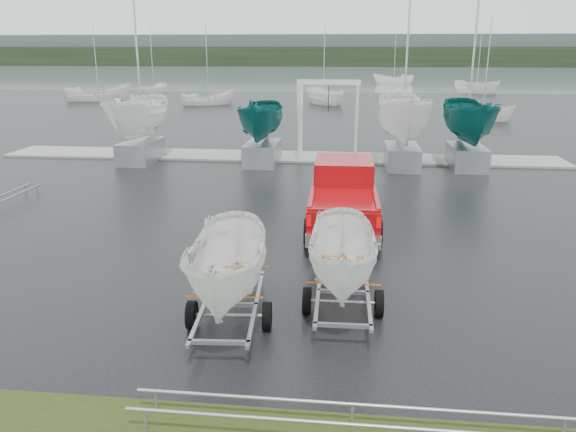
{
  "coord_description": "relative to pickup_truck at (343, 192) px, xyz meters",
  "views": [
    {
      "loc": [
        3.83,
        -16.89,
        5.72
      ],
      "look_at": [
        2.16,
        -1.95,
        1.2
      ],
      "focal_mm": 35.0,
      "sensor_mm": 36.0,
      "label": 1
    }
  ],
  "objects": [
    {
      "name": "ground_plane",
      "position": [
        -3.66,
        -1.39,
        -1.08
      ],
      "size": [
        120.0,
        120.0,
        0.0
      ],
      "primitive_type": "plane",
      "color": "black",
      "rests_on": "ground"
    },
    {
      "name": "lake",
      "position": [
        -3.66,
        98.61,
        -1.09
      ],
      "size": [
        300.0,
        300.0,
        0.0
      ],
      "primitive_type": "plane",
      "color": "slate",
      "rests_on": "ground"
    },
    {
      "name": "dock",
      "position": [
        -3.66,
        11.61,
        -1.03
      ],
      "size": [
        30.0,
        3.0,
        0.12
      ],
      "primitive_type": "cube",
      "color": "#959690",
      "rests_on": "ground"
    },
    {
      "name": "treeline",
      "position": [
        -3.66,
        168.61,
        1.92
      ],
      "size": [
        300.0,
        8.0,
        6.0
      ],
      "primitive_type": "cube",
      "color": "black",
      "rests_on": "ground"
    },
    {
      "name": "far_hill",
      "position": [
        -3.66,
        176.61,
        3.92
      ],
      "size": [
        300.0,
        6.0,
        10.0
      ],
      "primitive_type": "cube",
      "color": "#4C5651",
      "rests_on": "ground"
    },
    {
      "name": "pickup_truck",
      "position": [
        0.0,
        0.0,
        0.0
      ],
      "size": [
        2.39,
        6.26,
        2.07
      ],
      "rotation": [
        0.0,
        0.0,
        0.02
      ],
      "color": "#98080C",
      "rests_on": "ground"
    },
    {
      "name": "trailer_hitched",
      "position": [
        0.12,
        -6.63,
        1.4
      ],
      "size": [
        1.79,
        3.62,
        4.54
      ],
      "rotation": [
        0.0,
        0.0,
        0.02
      ],
      "color": "#95989D",
      "rests_on": "ground"
    },
    {
      "name": "trailer_parked",
      "position": [
        -2.27,
        -7.55,
        1.5
      ],
      "size": [
        1.82,
        3.68,
        4.75
      ],
      "rotation": [
        0.0,
        0.0,
        0.08
      ],
      "color": "#95989D",
      "rests_on": "ground"
    },
    {
      "name": "boat_hoist",
      "position": [
        -1.03,
        11.61,
        1.59
      ],
      "size": [
        3.3,
        2.18,
        4.12
      ],
      "color": "silver",
      "rests_on": "ground"
    },
    {
      "name": "keelboat_0",
      "position": [
        -10.65,
        9.61,
        2.64
      ],
      "size": [
        2.35,
        3.2,
        10.52
      ],
      "color": "#95989D",
      "rests_on": "ground"
    },
    {
      "name": "keelboat_1",
      "position": [
        -4.28,
        9.81,
        2.13
      ],
      "size": [
        2.06,
        3.2,
        6.57
      ],
      "color": "#95989D",
      "rests_on": "ground"
    },
    {
      "name": "keelboat_2",
      "position": [
        2.74,
        9.61,
        2.97
      ],
      "size": [
        2.55,
        3.2,
        10.72
      ],
      "color": "#95989D",
      "rests_on": "ground"
    },
    {
      "name": "keelboat_3",
      "position": [
        5.92,
        9.91,
        2.53
      ],
      "size": [
        2.28,
        3.2,
        10.44
      ],
      "color": "#95989D",
      "rests_on": "ground"
    },
    {
      "name": "mast_rack_2",
      "position": [
        0.34,
        -10.89,
        -0.73
      ],
      "size": [
        7.0,
        0.56,
        0.06
      ],
      "color": "#95989D",
      "rests_on": "ground"
    },
    {
      "name": "moored_boat_0",
      "position": [
        -28.07,
        43.19,
        -1.07
      ],
      "size": [
        3.82,
        3.79,
        11.66
      ],
      "rotation": [
        0.0,
        0.0,
        2.08
      ],
      "color": "white",
      "rests_on": "ground"
    },
    {
      "name": "moored_boat_1",
      "position": [
        -2.78,
        42.31,
        -1.07
      ],
      "size": [
        3.65,
        3.68,
        11.59
      ],
      "rotation": [
        0.0,
        0.0,
        3.6
      ],
      "color": "white",
      "rests_on": "ground"
    },
    {
      "name": "moored_boat_2",
      "position": [
        10.99,
        30.01,
        -1.07
      ],
      "size": [
        2.85,
        2.84,
        10.67
      ],
      "rotation": [
        0.0,
        0.0,
        0.93
      ],
      "color": "white",
      "rests_on": "ground"
    },
    {
      "name": "moored_boat_3",
      "position": [
        16.5,
        59.54,
        -1.07
      ],
      "size": [
        3.84,
        3.85,
        11.58
      ],
      "rotation": [
        0.0,
        0.0,
        0.68
      ],
      "color": "white",
      "rests_on": "ground"
    },
    {
      "name": "moored_boat_4",
      "position": [
        -24.91,
        52.41,
        -1.07
      ],
      "size": [
        2.34,
        2.39,
        10.76
      ],
      "rotation": [
        0.0,
        0.0,
        3.01
      ],
      "color": "white",
      "rests_on": "ground"
    },
    {
      "name": "moored_boat_5",
      "position": [
        6.9,
        76.73,
        -1.07
      ],
      "size": [
        3.36,
        3.31,
        11.49
      ],
      "rotation": [
        0.0,
        0.0,
        5.02
      ],
      "color": "white",
      "rests_on": "ground"
    },
    {
      "name": "moored_boat_6",
      "position": [
        -14.7,
        40.02,
        -1.07
      ],
      "size": [
        3.06,
        3.04,
        10.91
      ],
      "rotation": [
        0.0,
        0.0,
        2.12
      ],
      "color": "white",
      "rests_on": "ground"
    }
  ]
}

